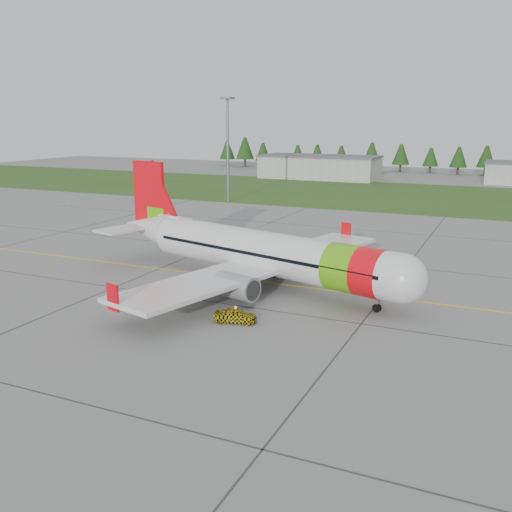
% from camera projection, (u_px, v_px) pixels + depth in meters
% --- Properties ---
extents(ground, '(320.00, 320.00, 0.00)m').
position_uv_depth(ground, '(251.00, 308.00, 50.64)').
color(ground, gray).
rests_on(ground, ground).
extents(aircraft, '(37.57, 35.41, 11.61)m').
position_uv_depth(aircraft, '(261.00, 253.00, 56.84)').
color(aircraft, silver).
rests_on(aircraft, ground).
extents(follow_me_car, '(1.54, 1.69, 3.53)m').
position_uv_depth(follow_me_car, '(235.00, 302.00, 46.55)').
color(follow_me_car, yellow).
rests_on(follow_me_car, ground).
extents(service_van, '(1.56, 1.49, 4.04)m').
position_uv_depth(service_van, '(158.00, 192.00, 114.69)').
color(service_van, silver).
rests_on(service_van, ground).
extents(grass_strip, '(320.00, 50.00, 0.03)m').
position_uv_depth(grass_strip, '(411.00, 196.00, 123.17)').
color(grass_strip, '#30561E').
rests_on(grass_strip, ground).
extents(taxi_guideline, '(120.00, 0.25, 0.02)m').
position_uv_depth(taxi_guideline, '(284.00, 284.00, 57.71)').
color(taxi_guideline, gold).
rests_on(taxi_guideline, ground).
extents(hangar_west, '(32.00, 14.00, 6.00)m').
position_uv_depth(hangar_west, '(320.00, 168.00, 159.32)').
color(hangar_west, '#A8A8A3').
rests_on(hangar_west, ground).
extents(floodlight_mast, '(0.50, 0.50, 20.00)m').
position_uv_depth(floodlight_mast, '(228.00, 152.00, 112.48)').
color(floodlight_mast, slate).
rests_on(floodlight_mast, ground).
extents(treeline, '(160.00, 8.00, 10.00)m').
position_uv_depth(treeline, '(444.00, 157.00, 171.53)').
color(treeline, '#1C3F14').
rests_on(treeline, ground).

